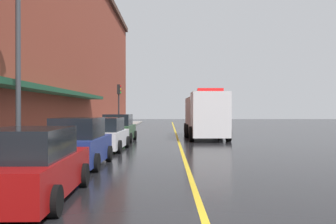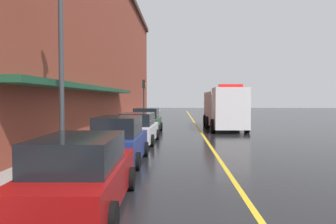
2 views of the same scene
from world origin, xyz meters
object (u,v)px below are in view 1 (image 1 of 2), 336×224
(box_truck, at_px, (206,115))
(street_lamp_left, at_px, (19,44))
(parked_car_0, at_px, (31,166))
(parked_car_2, at_px, (106,135))
(parked_car_3, at_px, (119,129))
(traffic_light_near, at_px, (120,98))
(parking_meter_1, at_px, (98,126))
(parking_meter_0, at_px, (12,145))
(parking_meter_2, at_px, (21,143))
(parked_car_1, at_px, (80,144))

(box_truck, bearing_deg, street_lamp_left, -28.29)
(parked_car_0, xyz_separation_m, parked_car_2, (-0.06, 11.19, 0.00))
(parked_car_0, height_order, parked_car_3, parked_car_3)
(parked_car_2, height_order, traffic_light_near, traffic_light_near)
(parked_car_2, xyz_separation_m, parking_meter_1, (-1.41, 5.36, 0.27))
(parked_car_3, xyz_separation_m, street_lamp_left, (-1.97, -12.34, 3.56))
(box_truck, bearing_deg, parking_meter_0, -23.71)
(parking_meter_0, xyz_separation_m, traffic_light_near, (0.06, 25.08, 2.10))
(parked_car_2, distance_m, parked_car_3, 5.84)
(parking_meter_0, bearing_deg, parked_car_3, 84.60)
(parked_car_2, height_order, parking_meter_2, parked_car_2)
(box_truck, bearing_deg, parked_car_2, -34.96)
(parking_meter_2, bearing_deg, parking_meter_0, -90.00)
(parking_meter_1, bearing_deg, parked_car_1, -82.98)
(traffic_light_near, bearing_deg, parking_meter_0, -90.14)
(parking_meter_0, distance_m, parking_meter_2, 0.65)
(box_truck, relative_size, parking_meter_1, 6.62)
(parked_car_3, height_order, traffic_light_near, traffic_light_near)
(parking_meter_1, xyz_separation_m, parking_meter_2, (0.00, -13.32, 0.00))
(parked_car_1, distance_m, box_truck, 15.73)
(parked_car_3, bearing_deg, parking_meter_0, 176.02)
(parked_car_0, xyz_separation_m, parked_car_3, (-0.10, 17.02, 0.05))
(parked_car_0, height_order, parking_meter_1, parked_car_0)
(parking_meter_2, relative_size, street_lamp_left, 0.19)
(parked_car_1, relative_size, parking_meter_2, 3.31)
(parked_car_1, relative_size, traffic_light_near, 1.02)
(parking_meter_0, xyz_separation_m, parking_meter_1, (0.00, 13.97, 0.00))
(parked_car_0, relative_size, box_truck, 0.56)
(parking_meter_0, xyz_separation_m, street_lamp_left, (-0.60, 2.11, 3.34))
(box_truck, relative_size, street_lamp_left, 1.27)
(parking_meter_0, relative_size, parking_meter_1, 1.00)
(parking_meter_1, bearing_deg, traffic_light_near, 89.68)
(parked_car_0, bearing_deg, parking_meter_0, 28.07)
(parking_meter_2, bearing_deg, traffic_light_near, 89.86)
(box_truck, relative_size, parking_meter_0, 6.62)
(parking_meter_2, bearing_deg, parking_meter_1, 90.00)
(parked_car_1, distance_m, parking_meter_1, 11.18)
(parking_meter_2, relative_size, traffic_light_near, 0.31)
(traffic_light_near, bearing_deg, parked_car_1, -86.64)
(parked_car_2, relative_size, parking_meter_0, 3.45)
(parked_car_3, relative_size, traffic_light_near, 1.00)
(parked_car_3, relative_size, parking_meter_0, 3.22)
(parked_car_0, height_order, parking_meter_2, parked_car_0)
(parked_car_2, height_order, parked_car_3, parked_car_3)
(box_truck, relative_size, parking_meter_2, 6.62)
(box_truck, distance_m, parking_meter_0, 18.90)
(parking_meter_0, bearing_deg, box_truck, 66.98)
(street_lamp_left, bearing_deg, parked_car_3, 80.95)
(parked_car_0, xyz_separation_m, parking_meter_2, (-1.46, 3.23, 0.27))
(parked_car_2, bearing_deg, box_truck, -32.09)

